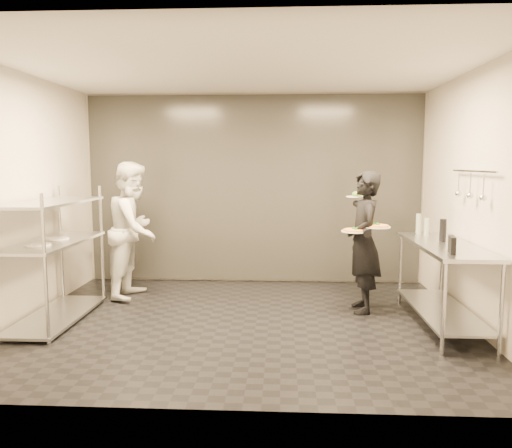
# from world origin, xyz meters

# --- Properties ---
(room_shell) EXTENTS (5.00, 4.00, 2.80)m
(room_shell) POSITION_xyz_m (0.00, 1.18, 1.40)
(room_shell) COLOR black
(room_shell) RESTS_ON ground
(pass_rack) EXTENTS (0.60, 1.60, 1.50)m
(pass_rack) POSITION_xyz_m (-2.15, -0.00, 0.77)
(pass_rack) COLOR #B2B5B9
(pass_rack) RESTS_ON ground
(prep_counter) EXTENTS (0.60, 1.80, 0.92)m
(prep_counter) POSITION_xyz_m (2.18, 0.00, 0.63)
(prep_counter) COLOR #B2B5B9
(prep_counter) RESTS_ON ground
(utensil_rail) EXTENTS (0.07, 1.20, 0.31)m
(utensil_rail) POSITION_xyz_m (2.43, -0.00, 1.55)
(utensil_rail) COLOR #B2B5B9
(utensil_rail) RESTS_ON room_shell
(waiter) EXTENTS (0.42, 0.63, 1.69)m
(waiter) POSITION_xyz_m (1.40, 0.53, 0.85)
(waiter) COLOR black
(waiter) RESTS_ON ground
(chef) EXTENTS (0.76, 0.94, 1.80)m
(chef) POSITION_xyz_m (-1.55, 1.08, 0.90)
(chef) COLOR silver
(chef) RESTS_ON ground
(pizza_plate_near) EXTENTS (0.33, 0.33, 0.05)m
(pizza_plate_near) POSITION_xyz_m (1.27, 0.36, 1.01)
(pizza_plate_near) COLOR white
(pizza_plate_near) RESTS_ON waiter
(pizza_plate_far) EXTENTS (0.31, 0.31, 0.05)m
(pizza_plate_far) POSITION_xyz_m (1.52, 0.35, 1.06)
(pizza_plate_far) COLOR white
(pizza_plate_far) RESTS_ON waiter
(salad_plate) EXTENTS (0.27, 0.27, 0.07)m
(salad_plate) POSITION_xyz_m (1.35, 0.82, 1.39)
(salad_plate) COLOR white
(salad_plate) RESTS_ON waiter
(pos_monitor) EXTENTS (0.09, 0.24, 0.17)m
(pos_monitor) POSITION_xyz_m (2.06, -0.58, 1.00)
(pos_monitor) COLOR black
(pos_monitor) RESTS_ON prep_counter
(bottle_green) EXTENTS (0.07, 0.07, 0.24)m
(bottle_green) POSITION_xyz_m (2.11, 0.80, 1.04)
(bottle_green) COLOR #929F92
(bottle_green) RESTS_ON prep_counter
(bottle_clear) EXTENTS (0.06, 0.06, 0.21)m
(bottle_clear) POSITION_xyz_m (2.17, 0.64, 1.02)
(bottle_clear) COLOR #929F92
(bottle_clear) RESTS_ON prep_counter
(bottle_dark) EXTENTS (0.07, 0.07, 0.25)m
(bottle_dark) POSITION_xyz_m (2.20, 0.16, 1.05)
(bottle_dark) COLOR black
(bottle_dark) RESTS_ON prep_counter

